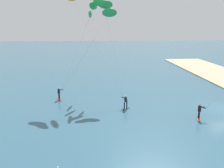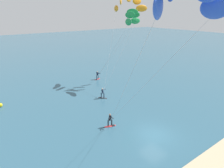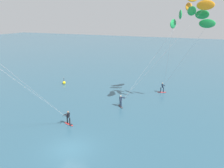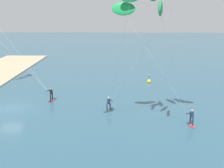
# 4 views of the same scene
# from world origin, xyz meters

# --- Properties ---
(ground_plane) EXTENTS (240.00, 240.00, 0.00)m
(ground_plane) POSITION_xyz_m (0.00, 0.00, 0.00)
(ground_plane) COLOR #2D566B
(kitesurfer_nearshore) EXTENTS (7.44, 8.29, 13.27)m
(kitesurfer_nearshore) POSITION_xyz_m (8.62, 14.49, 11.55)
(kitesurfer_nearshore) COLOR red
(kitesurfer_nearshore) RESTS_ON ground
(marker_buoy) EXTENTS (0.56, 0.56, 1.38)m
(marker_buoy) POSITION_xyz_m (-12.70, 17.57, 0.30)
(marker_buoy) COLOR yellow
(marker_buoy) RESTS_ON ground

